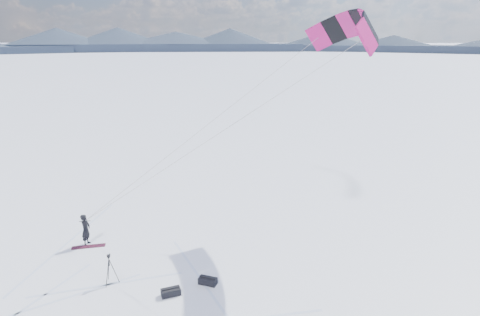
# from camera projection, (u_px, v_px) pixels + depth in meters

# --- Properties ---
(ground) EXTENTS (1800.00, 1800.00, 0.00)m
(ground) POSITION_uv_depth(u_px,v_px,m) (120.00, 277.00, 18.06)
(ground) COLOR white
(horizon_hills) EXTENTS (704.47, 706.88, 9.37)m
(horizon_hills) POSITION_uv_depth(u_px,v_px,m) (112.00, 196.00, 16.92)
(horizon_hills) COLOR #191F33
(horizon_hills) RESTS_ON ground
(snow_tracks) EXTENTS (14.76, 10.25, 0.01)m
(snow_tracks) POSITION_uv_depth(u_px,v_px,m) (103.00, 281.00, 17.76)
(snow_tracks) COLOR silver
(snow_tracks) RESTS_ON ground
(snowkiter) EXTENTS (0.41, 0.62, 1.69)m
(snowkiter) POSITION_uv_depth(u_px,v_px,m) (88.00, 244.00, 20.96)
(snowkiter) COLOR black
(snowkiter) RESTS_ON ground
(snowboard) EXTENTS (1.68, 0.75, 0.04)m
(snowboard) POSITION_uv_depth(u_px,v_px,m) (89.00, 246.00, 20.70)
(snowboard) COLOR maroon
(snowboard) RESTS_ON ground
(tripod) EXTENTS (0.62, 0.63, 1.40)m
(tripod) POSITION_uv_depth(u_px,v_px,m) (109.00, 265.00, 17.40)
(tripod) COLOR black
(tripod) RESTS_ON ground
(gear_bag_a) EXTENTS (0.88, 0.67, 0.36)m
(gear_bag_a) POSITION_uv_depth(u_px,v_px,m) (171.00, 292.00, 16.77)
(gear_bag_a) COLOR black
(gear_bag_a) RESTS_ON ground
(gear_bag_b) EXTENTS (0.87, 0.58, 0.36)m
(gear_bag_b) POSITION_uv_depth(u_px,v_px,m) (208.00, 281.00, 17.54)
(gear_bag_b) COLOR black
(gear_bag_b) RESTS_ON ground
(power_kite) EXTENTS (14.66, 6.68, 10.41)m
(power_kite) POSITION_uv_depth(u_px,v_px,m) (349.00, 30.00, 20.03)
(power_kite) COLOR #B31363
(power_kite) RESTS_ON ground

